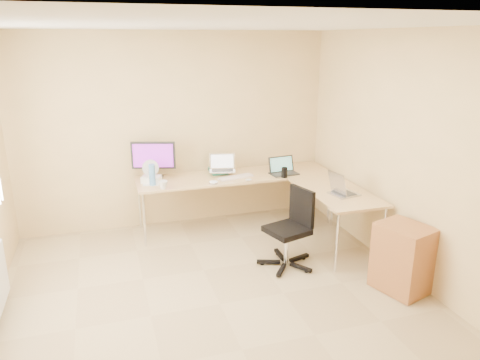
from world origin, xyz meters
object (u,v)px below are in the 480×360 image
object	(u,v)px
desk_return	(335,219)
laptop_black	(284,166)
desk_main	(236,201)
mug	(163,185)
laptop_center	(222,163)
water_bottle	(152,175)
keyboard	(236,177)
desk_fan	(150,171)
office_chair	(287,225)
cabinet	(403,258)
laptop_return	(345,185)
monitor	(154,160)

from	to	relation	value
desk_return	laptop_black	size ratio (longest dim) A/B	3.52
desk_main	desk_return	distance (m)	1.40
desk_main	mug	world-z (taller)	mug
laptop_center	laptop_black	xyz separation A→B (m)	(0.81, -0.23, -0.04)
mug	water_bottle	xyz separation A→B (m)	(-0.11, 0.19, 0.08)
keyboard	desk_fan	xyz separation A→B (m)	(-1.09, 0.20, 0.12)
office_chair	cabinet	distance (m)	1.25
laptop_return	cabinet	bearing A→B (deg)	176.91
mug	office_chair	bearing A→B (deg)	-39.10
laptop_black	laptop_return	size ratio (longest dim) A/B	1.05
desk_return	water_bottle	bearing A→B (deg)	157.04
desk_main	cabinet	xyz separation A→B (m)	(1.13, -2.14, -0.01)
laptop_center	mug	distance (m)	0.94
laptop_black	water_bottle	size ratio (longest dim) A/B	1.36
desk_main	laptop_black	world-z (taller)	laptop_black
laptop_center	cabinet	distance (m)	2.62
keyboard	mug	distance (m)	1.00
laptop_black	keyboard	size ratio (longest dim) A/B	0.78
mug	laptop_return	size ratio (longest dim) A/B	0.32
laptop_center	office_chair	xyz separation A→B (m)	(0.37, -1.37, -0.39)
keyboard	cabinet	distance (m)	2.35
water_bottle	desk_fan	size ratio (longest dim) A/B	1.02
cabinet	laptop_center	bearing A→B (deg)	102.77
laptop_center	office_chair	world-z (taller)	laptop_center
desk_main	water_bottle	xyz separation A→B (m)	(-1.13, -0.11, 0.50)
office_chair	mug	bearing A→B (deg)	124.43
desk_return	desk_main	bearing A→B (deg)	134.27
laptop_black	mug	xyz separation A→B (m)	(-1.66, -0.15, -0.06)
mug	water_bottle	world-z (taller)	water_bottle
laptop_center	cabinet	xyz separation A→B (m)	(1.29, -2.21, -0.53)
mug	office_chair	distance (m)	1.61
laptop_return	cabinet	distance (m)	1.11
keyboard	desk_fan	size ratio (longest dim) A/B	1.78
desk_return	water_bottle	size ratio (longest dim) A/B	4.79
desk_return	mug	size ratio (longest dim) A/B	11.74
desk_main	office_chair	xyz separation A→B (m)	(0.21, -1.30, 0.14)
mug	desk_fan	world-z (taller)	desk_fan
laptop_return	keyboard	bearing A→B (deg)	34.58
desk_return	desk_fan	world-z (taller)	desk_fan
desk_return	monitor	size ratio (longest dim) A/B	2.26
desk_return	mug	xyz separation A→B (m)	(-2.00, 0.70, 0.42)
water_bottle	desk_return	bearing A→B (deg)	-22.96
desk_return	cabinet	world-z (taller)	desk_return
desk_return	office_chair	bearing A→B (deg)	-158.97
desk_return	desk_fan	bearing A→B (deg)	153.06
monitor	water_bottle	world-z (taller)	monitor
laptop_center	laptop_return	world-z (taller)	laptop_center
laptop_center	office_chair	size ratio (longest dim) A/B	0.38
laptop_black	water_bottle	distance (m)	1.77
monitor	office_chair	bearing A→B (deg)	-32.98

